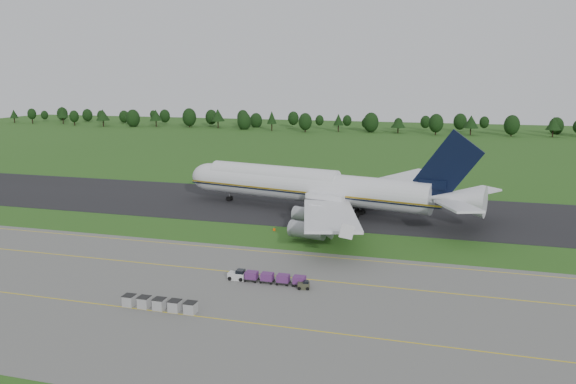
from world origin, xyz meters
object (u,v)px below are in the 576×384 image
(utility_cart, at_px, (304,286))
(edge_markers, at_px, (294,231))
(uld_row, at_px, (159,304))
(aircraft, at_px, (315,187))
(baggage_train, at_px, (265,277))

(utility_cart, bearing_deg, edge_markers, 107.87)
(uld_row, height_order, edge_markers, uld_row)
(uld_row, bearing_deg, aircraft, 82.79)
(aircraft, height_order, uld_row, aircraft)
(baggage_train, bearing_deg, uld_row, -128.43)
(utility_cart, distance_m, edge_markers, 32.14)
(aircraft, bearing_deg, baggage_train, -86.27)
(aircraft, distance_m, edge_markers, 20.39)
(aircraft, xyz_separation_m, uld_row, (-8.00, -63.17, -5.26))
(baggage_train, xyz_separation_m, edge_markers, (-3.31, 29.53, -0.63))
(aircraft, xyz_separation_m, edge_markers, (-0.11, -19.53, -5.86))
(utility_cart, bearing_deg, aircraft, 101.01)
(edge_markers, bearing_deg, utility_cart, -72.13)
(baggage_train, height_order, uld_row, uld_row)
(baggage_train, relative_size, uld_row, 1.15)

